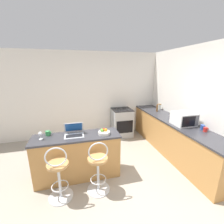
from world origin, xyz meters
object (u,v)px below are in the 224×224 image
Objects in this scene: bar_stool_near at (59,175)px; laptop at (74,132)px; stove_range at (122,122)px; mug_green at (48,133)px; storage_jar at (159,107)px; fruit_bowl at (104,132)px; mug_blue at (203,127)px; wine_glass_tall at (40,134)px; bar_stool_far at (98,168)px; pepper_mill at (157,108)px; microwave at (184,119)px; mug_red at (206,130)px.

laptop is at bearing 62.41° from bar_stool_near.
stove_range is 2.51m from mug_green.
storage_jar is at bearing 26.33° from laptop.
fruit_bowl is at bearing -118.27° from stove_range.
wine_glass_tall reaches higher than mug_blue.
fruit_bowl is 1.13m from wine_glass_tall.
mug_green is at bearing 170.89° from mug_blue.
bar_stool_far is 2.65m from pepper_mill.
microwave is 0.40m from mug_blue.
laptop is 0.57m from fruit_bowl.
bar_stool_far is 4.31× the size of pepper_mill.
wine_glass_tall is (-3.13, 0.34, 0.05)m from mug_blue.
laptop is 2.49× the size of wine_glass_tall.
bar_stool_near is 2.76m from microwave.
mug_blue is at bearing -6.23° from wine_glass_tall.
fruit_bowl is (-1.97, 0.39, -0.01)m from mug_red.
mug_red is at bearing -91.74° from storage_jar.
microwave is at bearing -1.19° from laptop.
mug_blue is (1.08, -1.99, 0.49)m from stove_range.
stove_range is 4.00× the size of fruit_bowl.
wine_glass_tall reaches higher than bar_stool_far.
bar_stool_far is at bearing -179.07° from mug_red.
storage_jar reaches higher than fruit_bowl.
mug_red is 3.06m from mug_green.
storage_jar is at bearing 39.15° from bar_stool_far.
bar_stool_far is 2.15m from microwave.
wine_glass_tall is (-0.93, 0.48, 0.53)m from bar_stool_far.
storage_jar is (0.21, 1.33, -0.05)m from microwave.
mug_red is 0.41× the size of pepper_mill.
pepper_mill is 2.23× the size of mug_green.
fruit_bowl is (-2.00, 0.28, -0.01)m from mug_blue.
storage_jar is 0.28m from pepper_mill.
mug_red reaches higher than stove_range.
fruit_bowl is at bearing 171.93° from mug_blue.
laptop is 3.84× the size of mug_red.
wine_glass_tall is at bearing -179.95° from microwave.
bar_stool_far is 1.14m from mug_green.
pepper_mill is at bearing 38.58° from bar_stool_far.
bar_stool_far is at bearing -166.58° from microwave.
wine_glass_tall is at bearing -157.14° from storage_jar.
laptop is at bearing -10.97° from mug_green.
bar_stool_near and bar_stool_far have the same top height.
laptop is 2.59m from mug_blue.
mug_blue is at bearing 74.54° from mug_red.
microwave is at bearing -98.81° from storage_jar.
fruit_bowl is (0.19, 0.42, 0.47)m from bar_stool_far.
bar_stool_near is 0.77m from laptop.
pepper_mill is at bearing 21.02° from wine_glass_tall.
stove_range is 2.00m from fruit_bowl.
bar_stool_far is (0.64, 0.00, 0.00)m from bar_stool_near.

